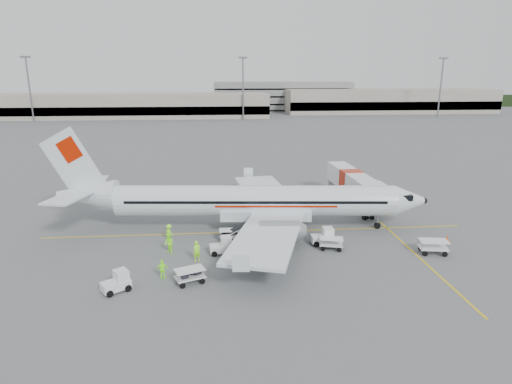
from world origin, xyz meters
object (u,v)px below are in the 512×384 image
tug_fore (323,236)px  tug_aft (116,282)px  aircraft (256,180)px  jet_bridge (351,188)px  belt_loader (239,228)px  tug_mid (221,245)px

tug_fore → tug_aft: (-17.86, -7.93, -0.04)m
tug_fore → aircraft: bearing=140.2°
aircraft → tug_fore: bearing=-34.2°
tug_aft → jet_bridge: bearing=7.0°
tug_fore → tug_aft: 19.54m
belt_loader → tug_fore: belt_loader is taller
aircraft → jet_bridge: aircraft is taller
tug_fore → tug_mid: 9.93m
belt_loader → tug_mid: belt_loader is taller
jet_bridge → tug_mid: jet_bridge is taller
tug_aft → aircraft: bearing=14.2°
tug_mid → tug_aft: (-8.03, -6.52, -0.01)m
aircraft → tug_mid: aircraft is taller
tug_fore → tug_mid: bearing=-172.6°
jet_bridge → tug_aft: size_ratio=8.02×
aircraft → jet_bridge: 15.30m
jet_bridge → tug_aft: jet_bridge is taller
belt_loader → tug_fore: 8.25m
tug_aft → tug_mid: bearing=5.7°
tug_fore → tug_mid: tug_fore is taller
aircraft → tug_mid: (-3.72, -6.36, -4.52)m
jet_bridge → tug_fore: jet_bridge is taller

